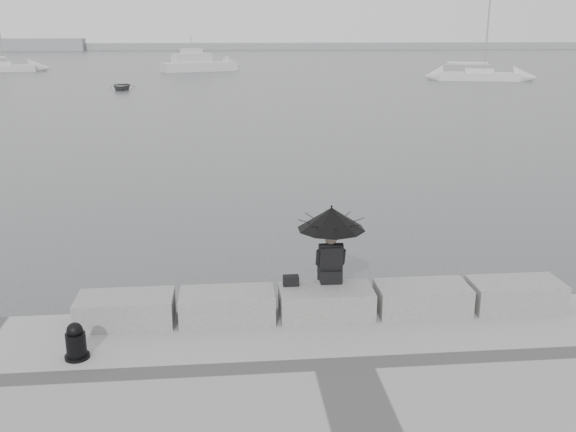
{
  "coord_description": "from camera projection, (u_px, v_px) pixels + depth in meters",
  "views": [
    {
      "loc": [
        -1.63,
        -10.53,
        5.3
      ],
      "look_at": [
        -0.33,
        3.0,
        1.3
      ],
      "focal_mm": 40.0,
      "sensor_mm": 36.0,
      "label": 1
    }
  ],
  "objects": [
    {
      "name": "stone_block_far_right",
      "position": [
        515.0,
        295.0,
        11.37
      ],
      "size": [
        1.6,
        0.8,
        0.5
      ],
      "primitive_type": "cube",
      "color": "slate",
      "rests_on": "promenade"
    },
    {
      "name": "stone_block_far_left",
      "position": [
        126.0,
        310.0,
        10.75
      ],
      "size": [
        1.6,
        0.8,
        0.5
      ],
      "primitive_type": "cube",
      "color": "slate",
      "rests_on": "promenade"
    },
    {
      "name": "stone_block_centre",
      "position": [
        326.0,
        302.0,
        11.06
      ],
      "size": [
        1.6,
        0.8,
        0.5
      ],
      "primitive_type": "cube",
      "color": "slate",
      "rests_on": "promenade"
    },
    {
      "name": "bag",
      "position": [
        291.0,
        281.0,
        11.11
      ],
      "size": [
        0.27,
        0.16,
        0.18
      ],
      "primitive_type": "cube",
      "color": "black",
      "rests_on": "stone_block_centre"
    },
    {
      "name": "seated_person",
      "position": [
        331.0,
        227.0,
        11.03
      ],
      "size": [
        1.19,
        1.19,
        1.39
      ],
      "rotation": [
        0.0,
        0.0,
        0.0
      ],
      "color": "black",
      "rests_on": "stone_block_centre"
    },
    {
      "name": "motor_cruiser",
      "position": [
        199.0,
        64.0,
        80.59
      ],
      "size": [
        9.69,
        6.21,
        4.5
      ],
      "rotation": [
        0.0,
        0.0,
        0.4
      ],
      "color": "silver",
      "rests_on": "ground"
    },
    {
      "name": "ground",
      "position": [
        322.0,
        330.0,
        11.7
      ],
      "size": [
        360.0,
        360.0,
        0.0
      ],
      "primitive_type": "plane",
      "color": "#404345",
      "rests_on": "ground"
    },
    {
      "name": "mooring_bollard",
      "position": [
        76.0,
        344.0,
        9.62
      ],
      "size": [
        0.37,
        0.37,
        0.59
      ],
      "color": "black",
      "rests_on": "promenade"
    },
    {
      "name": "stone_block_right",
      "position": [
        422.0,
        298.0,
        11.22
      ],
      "size": [
        1.6,
        0.8,
        0.5
      ],
      "primitive_type": "cube",
      "color": "slate",
      "rests_on": "promenade"
    },
    {
      "name": "distant_landmass",
      "position": [
        198.0,
        46.0,
        158.24
      ],
      "size": [
        180.0,
        8.0,
        2.8
      ],
      "color": "gray",
      "rests_on": "ground"
    },
    {
      "name": "sailboat_right",
      "position": [
        479.0,
        75.0,
        66.72
      ],
      "size": [
        8.53,
        4.61,
        12.9
      ],
      "rotation": [
        0.0,
        0.0,
        -0.29
      ],
      "color": "silver",
      "rests_on": "ground"
    },
    {
      "name": "stone_block_left",
      "position": [
        227.0,
        306.0,
        10.91
      ],
      "size": [
        1.6,
        0.8,
        0.5
      ],
      "primitive_type": "cube",
      "color": "slate",
      "rests_on": "promenade"
    },
    {
      "name": "dinghy",
      "position": [
        122.0,
        86.0,
        56.72
      ],
      "size": [
        3.48,
        1.66,
        0.57
      ],
      "primitive_type": "imported",
      "rotation": [
        0.0,
        0.0,
        0.07
      ],
      "color": "slate",
      "rests_on": "ground"
    }
  ]
}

